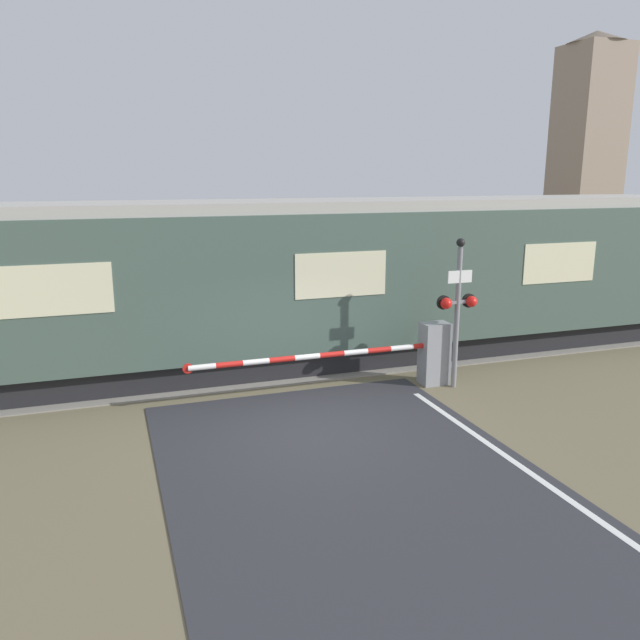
{
  "coord_description": "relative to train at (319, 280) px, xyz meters",
  "views": [
    {
      "loc": [
        -3.33,
        -10.04,
        4.49
      ],
      "look_at": [
        0.85,
        2.13,
        1.49
      ],
      "focal_mm": 35.0,
      "sensor_mm": 36.0,
      "label": 1
    }
  ],
  "objects": [
    {
      "name": "crossing_barrier",
      "position": [
        1.4,
        -2.51,
        -1.29
      ],
      "size": [
        5.71,
        0.44,
        1.37
      ],
      "color": "gray",
      "rests_on": "ground_plane"
    },
    {
      "name": "track_bed",
      "position": [
        -1.48,
        0.0,
        -1.98
      ],
      "size": [
        36.0,
        3.2,
        0.13
      ],
      "color": "gray",
      "rests_on": "ground_plane"
    },
    {
      "name": "signal_post",
      "position": [
        2.12,
        -2.85,
        -0.17
      ],
      "size": [
        0.91,
        0.26,
        3.22
      ],
      "color": "gray",
      "rests_on": "ground_plane"
    },
    {
      "name": "distant_building",
      "position": [
        25.96,
        20.77,
        4.82
      ],
      "size": [
        3.91,
        3.91,
        13.5
      ],
      "color": "gray",
      "rests_on": "ground_plane"
    },
    {
      "name": "ground_plane",
      "position": [
        -1.48,
        -4.04,
        -2.01
      ],
      "size": [
        80.0,
        80.0,
        0.0
      ],
      "primitive_type": "plane",
      "color": "#6B6047"
    },
    {
      "name": "train",
      "position": [
        0.0,
        0.0,
        0.0
      ],
      "size": [
        21.08,
        2.99,
        3.92
      ],
      "color": "black",
      "rests_on": "ground_plane"
    }
  ]
}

